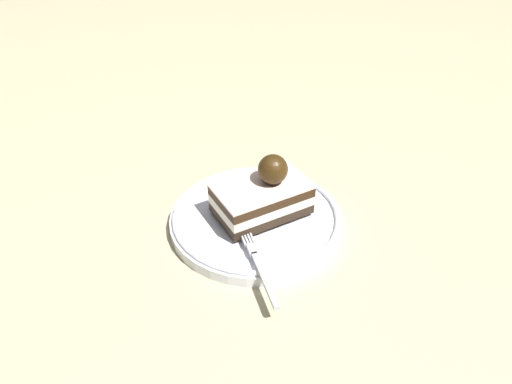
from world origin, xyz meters
The scene contains 4 objects.
ground_plane centered at (0.00, 0.00, 0.00)m, with size 2.40×2.40×0.00m, color tan.
dessert_plate centered at (-0.03, -0.02, 0.01)m, with size 0.20×0.20×0.02m.
cake_slice centered at (-0.03, -0.01, 0.04)m, with size 0.12×0.12×0.07m.
fork centered at (0.06, 0.01, 0.02)m, with size 0.10×0.07×0.00m.
Camera 1 is at (0.41, 0.12, 0.39)m, focal length 35.41 mm.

